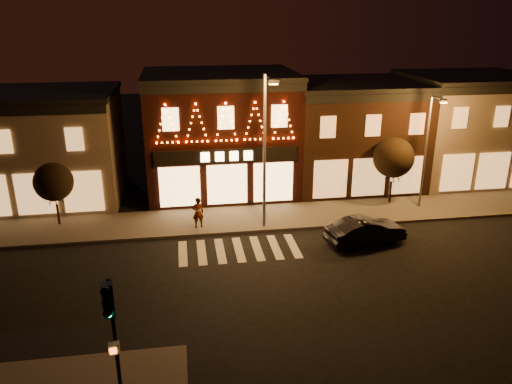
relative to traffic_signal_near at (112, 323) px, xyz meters
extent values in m
plane|color=black|center=(5.10, 7.08, -3.48)|extent=(120.00, 120.00, 0.00)
cube|color=#47423D|center=(7.10, 15.08, -3.41)|extent=(44.00, 4.00, 0.15)
cube|color=#6E5E4E|center=(-7.90, 21.08, 0.02)|extent=(12.00, 8.00, 7.00)
cube|color=black|center=(-7.90, 21.08, 3.67)|extent=(12.20, 8.20, 0.30)
cube|color=black|center=(5.10, 21.08, 0.52)|extent=(10.00, 8.00, 8.00)
cube|color=black|center=(5.10, 21.08, 4.67)|extent=(10.20, 8.20, 0.30)
cube|color=black|center=(5.10, 17.03, 4.27)|extent=(10.00, 0.25, 0.50)
cube|color=black|center=(5.10, 16.98, 0.12)|extent=(9.00, 0.15, 0.90)
cube|color=#FFD87F|center=(5.10, 16.88, 0.12)|extent=(3.40, 0.08, 0.60)
cube|color=#361E13|center=(14.60, 21.08, 0.12)|extent=(9.00, 8.00, 7.20)
cube|color=black|center=(14.60, 21.08, 3.87)|extent=(9.20, 8.20, 0.30)
cube|color=black|center=(14.60, 17.03, 3.47)|extent=(9.00, 0.25, 0.50)
cube|color=#6E5E4E|center=(23.60, 21.08, 0.27)|extent=(9.00, 8.00, 7.50)
cube|color=black|center=(23.60, 21.08, 4.17)|extent=(9.20, 8.20, 0.30)
cube|color=black|center=(23.60, 17.03, 3.77)|extent=(9.00, 0.25, 0.50)
cylinder|color=black|center=(0.02, 0.15, -0.97)|extent=(0.12, 0.12, 4.73)
cube|color=black|center=(-0.01, -0.08, 0.83)|extent=(0.36, 0.35, 1.08)
cylinder|color=#19FF72|center=(-0.03, -0.24, 0.47)|extent=(0.23, 0.09, 0.23)
cube|color=beige|center=(-0.01, -0.06, -0.87)|extent=(0.35, 0.26, 0.35)
cylinder|color=#59595E|center=(6.93, 13.68, 1.08)|extent=(0.18, 0.18, 8.83)
cylinder|color=#59595E|center=(7.00, 12.80, 5.38)|extent=(0.24, 1.77, 0.11)
cube|color=#59595E|center=(7.06, 11.92, 5.33)|extent=(0.57, 0.35, 0.20)
cube|color=orange|center=(7.06, 11.92, 5.21)|extent=(0.43, 0.25, 0.06)
cylinder|color=#59595E|center=(17.46, 15.24, 0.29)|extent=(0.14, 0.14, 7.24)
cylinder|color=#59595E|center=(17.44, 14.52, 3.82)|extent=(0.12, 1.45, 0.09)
cube|color=#59595E|center=(17.43, 13.79, 3.77)|extent=(0.46, 0.26, 0.16)
cube|color=orange|center=(17.43, 13.79, 3.67)|extent=(0.35, 0.19, 0.05)
cylinder|color=black|center=(-5.11, 15.82, -2.71)|extent=(0.14, 0.14, 1.24)
sphere|color=black|center=(-5.11, 15.82, -0.67)|extent=(2.27, 2.27, 2.27)
cylinder|color=black|center=(15.83, 16.21, -2.61)|extent=(0.16, 0.16, 1.44)
sphere|color=black|center=(15.83, 16.21, -0.24)|extent=(2.63, 2.63, 2.63)
imported|color=black|center=(12.09, 10.79, -2.74)|extent=(4.70, 2.44, 1.47)
imported|color=gray|center=(3.08, 14.05, -2.40)|extent=(0.74, 0.55, 1.87)
camera|label=1|loc=(2.29, -12.99, 8.65)|focal=34.98mm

